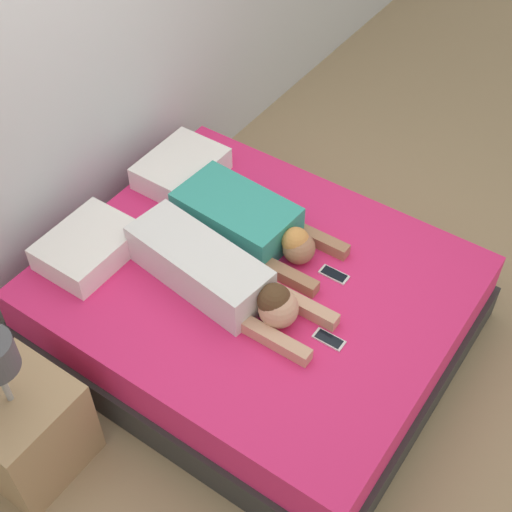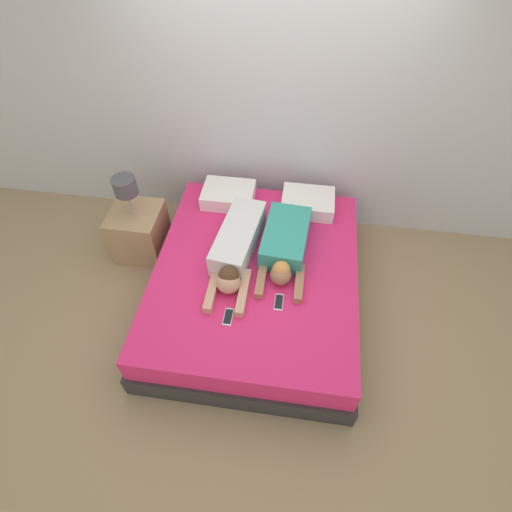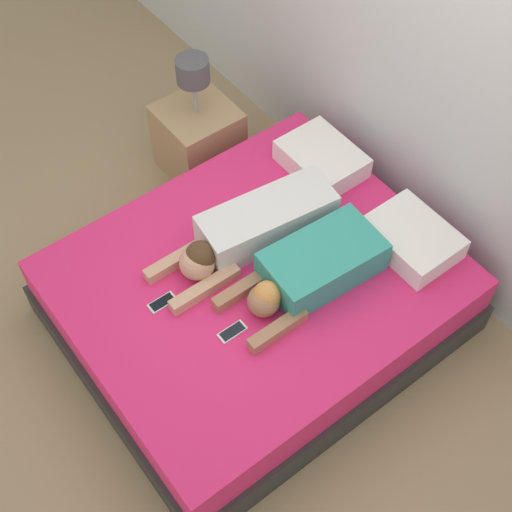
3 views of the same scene
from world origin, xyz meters
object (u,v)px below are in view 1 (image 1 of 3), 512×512
object	(u,v)px
pillow_head_left	(88,247)
person_left	(218,275)
pillow_head_right	(181,168)
cell_phone_left	(329,339)
person_right	(248,222)
cell_phone_right	(334,275)
bed	(256,305)
nightstand	(23,425)

from	to	relation	value
pillow_head_left	person_left	bearing A→B (deg)	-73.82
pillow_head_right	cell_phone_left	world-z (taller)	pillow_head_right
pillow_head_right	person_right	bearing A→B (deg)	-105.59
pillow_head_left	cell_phone_right	distance (m)	1.32
cell_phone_left	bed	bearing A→B (deg)	74.79
nightstand	cell_phone_left	bearing A→B (deg)	-41.68
pillow_head_left	person_right	distance (m)	0.87
person_left	pillow_head_left	bearing A→B (deg)	106.18
bed	pillow_head_right	distance (m)	0.96
bed	pillow_head_left	xyz separation A→B (m)	(-0.40, 0.82, 0.32)
nightstand	person_right	bearing A→B (deg)	-9.82
pillow_head_right	person_right	xyz separation A→B (m)	(-0.17, -0.61, 0.03)
pillow_head_left	nightstand	world-z (taller)	nightstand
nightstand	cell_phone_right	bearing A→B (deg)	-28.14
pillow_head_left	cell_phone_left	xyz separation A→B (m)	(0.25, -1.35, -0.07)
person_left	cell_phone_left	bearing A→B (deg)	-86.08
cell_phone_left	person_left	bearing A→B (deg)	93.92
person_right	cell_phone_left	size ratio (longest dim) A/B	6.06
pillow_head_right	person_left	bearing A→B (deg)	-129.39
person_left	bed	bearing A→B (deg)	-29.29
person_left	person_right	xyz separation A→B (m)	(0.41, 0.10, -0.01)
cell_phone_left	cell_phone_right	xyz separation A→B (m)	(0.38, 0.20, 0.00)
person_left	cell_phone_right	world-z (taller)	person_left
pillow_head_right	person_left	world-z (taller)	person_left
pillow_head_left	pillow_head_right	bearing A→B (deg)	0.00
pillow_head_left	cell_phone_right	size ratio (longest dim) A/B	3.19
person_left	cell_phone_right	size ratio (longest dim) A/B	7.38
pillow_head_right	nightstand	bearing A→B (deg)	-168.06
bed	nightstand	world-z (taller)	nightstand
person_right	cell_phone_right	xyz separation A→B (m)	(0.01, -0.55, -0.10)
pillow_head_right	bed	bearing A→B (deg)	-115.81
cell_phone_left	cell_phone_right	world-z (taller)	same
bed	cell_phone_left	world-z (taller)	cell_phone_left
pillow_head_right	person_left	distance (m)	0.92
bed	nightstand	bearing A→B (deg)	159.82
bed	person_left	size ratio (longest dim) A/B	1.83
pillow_head_left	nightstand	xyz separation A→B (m)	(-0.87, -0.35, -0.27)
person_left	cell_phone_left	distance (m)	0.65
person_right	cell_phone_right	bearing A→B (deg)	-88.84
pillow_head_right	nightstand	distance (m)	1.72
cell_phone_left	nightstand	xyz separation A→B (m)	(-1.12, 1.00, -0.20)
person_left	pillow_head_right	bearing A→B (deg)	50.61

